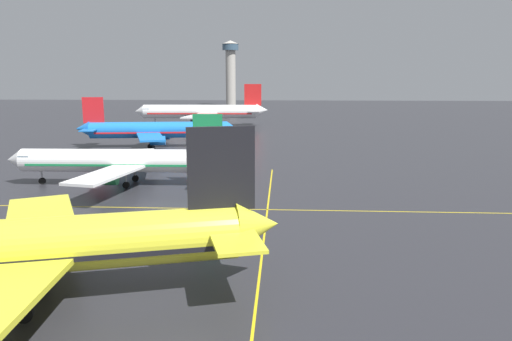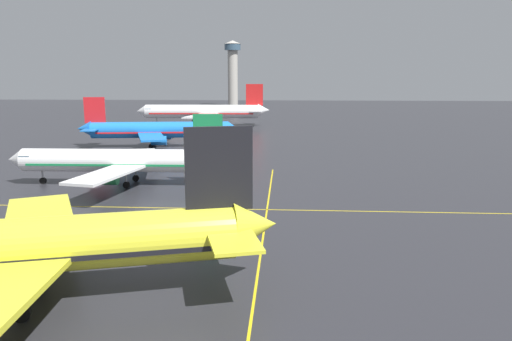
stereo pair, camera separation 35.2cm
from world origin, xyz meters
TOP-DOWN VIEW (x-y plane):
  - airliner_front_gate at (-16.49, 13.99)m, footprint 37.26×31.77m
  - airliner_second_row at (-21.09, 50.46)m, footprint 32.42×28.04m
  - airliner_third_row at (-25.67, 87.61)m, footprint 34.96×29.91m
  - airliner_far_left_stand at (-23.53, 133.71)m, footprint 41.54×35.87m
  - taxiway_markings at (0.00, 18.32)m, footprint 145.63×89.42m
  - control_tower at (-26.03, 240.42)m, footprint 8.82×8.82m

SIDE VIEW (x-z plane):
  - taxiway_markings at x=0.00m, z-range 0.00..0.01m
  - airliner_second_row at x=-21.09m, z-range -1.60..8.50m
  - airliner_third_row at x=-25.67m, z-range -1.72..9.15m
  - airliner_front_gate at x=-16.49m, z-range -1.87..9.90m
  - airliner_far_left_stand at x=-23.53m, z-range -2.05..10.88m
  - control_tower at x=-26.03m, z-range 2.92..36.58m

